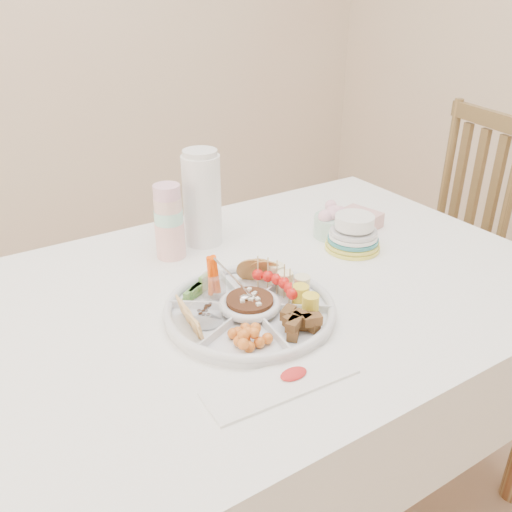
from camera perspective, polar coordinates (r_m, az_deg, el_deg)
floor at (r=1.85m, az=0.24°, el=-23.93°), size 4.00×4.00×0.00m
dining_table at (r=1.57m, az=0.26°, el=-15.20°), size 1.52×1.02×0.76m
chair at (r=2.25m, az=17.84°, el=1.49°), size 0.51×0.51×1.02m
party_tray at (r=1.22m, az=-0.65°, el=-5.40°), size 0.50×0.50×0.04m
bean_dip at (r=1.22m, az=-0.65°, el=-5.10°), size 0.14×0.14×0.04m
tortillas at (r=1.32m, az=-0.26°, el=-1.58°), size 0.13×0.13×0.06m
carrot_cucumber at (r=1.27m, az=-5.54°, el=-2.04°), size 0.14×0.14×0.10m
pita_raisins at (r=1.17m, az=-6.44°, el=-6.01°), size 0.13×0.13×0.05m
cherries at (r=1.10m, az=-1.14°, el=-8.43°), size 0.14×0.14×0.04m
granola_chunks at (r=1.16m, az=4.72°, el=-6.73°), size 0.14×0.14×0.05m
banana_tomato at (r=1.25m, az=4.69°, el=-2.55°), size 0.16×0.16×0.10m
cup_stack at (r=1.46m, az=-9.17°, el=3.86°), size 0.09×0.09×0.22m
thermos at (r=1.52m, az=-5.71°, el=6.22°), size 0.12×0.12×0.28m
flower_bowl at (r=1.60m, az=8.31°, el=3.63°), size 0.16×0.16×0.09m
napkin_stack at (r=1.68m, az=10.42°, el=3.65°), size 0.16×0.15×0.05m
plate_stack at (r=1.53m, az=10.23°, el=2.41°), size 0.20×0.20×0.10m
placemat at (r=1.05m, az=2.60°, el=-13.10°), size 0.30×0.12×0.01m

